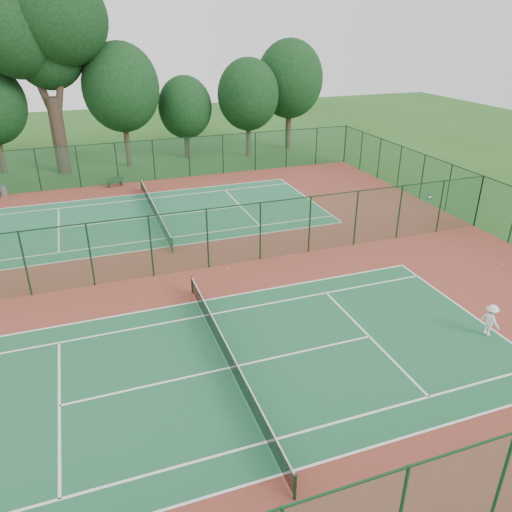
{
  "coord_description": "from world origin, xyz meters",
  "views": [
    {
      "loc": [
        -4.44,
        -24.46,
        12.54
      ],
      "look_at": [
        3.39,
        -2.69,
        1.6
      ],
      "focal_mm": 35.0,
      "sensor_mm": 36.0,
      "label": 1
    }
  ],
  "objects_px": {
    "player_near": "(490,320)",
    "bench": "(115,182)",
    "big_tree": "(43,33)",
    "trash_bin": "(4,191)"
  },
  "relations": [
    {
      "from": "bench",
      "to": "big_tree",
      "type": "xyz_separation_m",
      "value": [
        -3.8,
        6.28,
        11.19
      ]
    },
    {
      "from": "player_near",
      "to": "bench",
      "type": "relative_size",
      "value": 1.07
    },
    {
      "from": "player_near",
      "to": "big_tree",
      "type": "xyz_separation_m",
      "value": [
        -17.09,
        34.1,
        10.87
      ]
    },
    {
      "from": "player_near",
      "to": "bench",
      "type": "distance_m",
      "value": 30.83
    },
    {
      "from": "player_near",
      "to": "trash_bin",
      "type": "distance_m",
      "value": 35.48
    },
    {
      "from": "player_near",
      "to": "trash_bin",
      "type": "height_order",
      "value": "player_near"
    },
    {
      "from": "trash_bin",
      "to": "big_tree",
      "type": "distance_m",
      "value": 13.55
    },
    {
      "from": "player_near",
      "to": "big_tree",
      "type": "distance_m",
      "value": 39.66
    },
    {
      "from": "trash_bin",
      "to": "bench",
      "type": "distance_m",
      "value": 8.46
    },
    {
      "from": "trash_bin",
      "to": "big_tree",
      "type": "relative_size",
      "value": 0.05
    }
  ]
}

